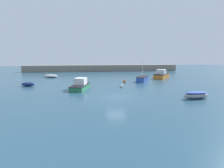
% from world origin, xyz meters
% --- Properties ---
extents(ground_plane, '(120.00, 120.00, 0.20)m').
position_xyz_m(ground_plane, '(0.00, 0.00, -0.10)').
color(ground_plane, '#284C60').
extents(harbor_breakwater, '(47.96, 2.45, 1.92)m').
position_xyz_m(harbor_breakwater, '(0.00, 33.73, 0.96)').
color(harbor_breakwater, gray).
rests_on(harbor_breakwater, ground_plane).
extents(motorboat_grey_hull, '(3.09, 4.95, 1.72)m').
position_xyz_m(motorboat_grey_hull, '(-4.92, 5.60, 0.62)').
color(motorboat_grey_hull, '#287A4C').
rests_on(motorboat_grey_hull, ground_plane).
extents(sailboat_twin_hulled, '(3.45, 4.50, 3.84)m').
position_xyz_m(sailboat_twin_hulled, '(7.00, 12.26, 0.51)').
color(sailboat_twin_hulled, '#2D56B7').
rests_on(sailboat_twin_hulled, ground_plane).
extents(open_tender_yellow, '(3.56, 2.22, 0.71)m').
position_xyz_m(open_tender_yellow, '(-12.61, 19.77, 0.36)').
color(open_tender_yellow, white).
rests_on(open_tender_yellow, ground_plane).
extents(dinghy_near_pier, '(2.39, 1.36, 0.68)m').
position_xyz_m(dinghy_near_pier, '(-13.98, 9.07, 0.34)').
color(dinghy_near_pier, navy).
rests_on(dinghy_near_pier, ground_plane).
extents(cabin_cruiser_white, '(4.86, 5.23, 1.99)m').
position_xyz_m(cabin_cruiser_white, '(12.51, 16.14, 0.70)').
color(cabin_cruiser_white, orange).
rests_on(cabin_cruiser_white, ground_plane).
extents(rowboat_with_red_cover, '(3.39, 1.34, 0.85)m').
position_xyz_m(rowboat_with_red_cover, '(9.73, -1.88, 0.43)').
color(rowboat_with_red_cover, gray).
rests_on(rowboat_with_red_cover, ground_plane).
extents(mooring_buoy_white, '(0.48, 0.48, 0.48)m').
position_xyz_m(mooring_buoy_white, '(1.75, 6.25, 0.24)').
color(mooring_buoy_white, white).
rests_on(mooring_buoy_white, ground_plane).
extents(mooring_buoy_orange, '(0.53, 0.53, 0.53)m').
position_xyz_m(mooring_buoy_orange, '(3.13, 11.09, 0.26)').
color(mooring_buoy_orange, orange).
rests_on(mooring_buoy_orange, ground_plane).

